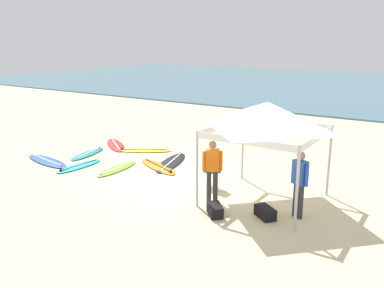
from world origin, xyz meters
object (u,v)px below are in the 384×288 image
surfboard_teal (88,154)px  gear_bag_by_pole (265,212)px  surfboard_blue (47,161)px  person_green (212,166)px  canopy_tent (268,116)px  surfboard_black (171,162)px  surfboard_yellow (144,150)px  surfboard_red (116,145)px  gear_bag_near_tent (215,210)px  surfboard_cyan (79,166)px  person_blue (299,180)px  person_orange (212,167)px  surfboard_lime (117,169)px  surfboard_orange (158,166)px

surfboard_teal → gear_bag_by_pole: gear_bag_by_pole is taller
surfboard_blue → gear_bag_by_pole: gear_bag_by_pole is taller
person_green → gear_bag_by_pole: size_ratio=2.00×
canopy_tent → surfboard_black: bearing=161.1°
surfboard_yellow → surfboard_red: 1.57m
gear_bag_near_tent → surfboard_cyan: bearing=171.4°
surfboard_yellow → gear_bag_near_tent: (5.47, -3.79, 0.10)m
person_blue → surfboard_teal: bearing=172.3°
surfboard_teal → person_orange: (6.44, -1.44, 0.95)m
canopy_tent → person_orange: bearing=-144.5°
surfboard_black → gear_bag_near_tent: 4.71m
surfboard_lime → person_orange: (4.16, -0.66, 0.95)m
person_blue → gear_bag_by_pole: person_blue is taller
surfboard_cyan → surfboard_black: size_ratio=0.73×
surfboard_lime → surfboard_blue: 2.86m
surfboard_red → gear_bag_by_pole: bearing=-21.8°
surfboard_teal → gear_bag_near_tent: 7.32m
gear_bag_near_tent → surfboard_lime: bearing=163.1°
person_orange → canopy_tent: bearing=35.5°
surfboard_lime → surfboard_yellow: (-0.77, 2.36, -0.00)m
person_green → surfboard_orange: bearing=165.6°
person_green → surfboard_cyan: bearing=-170.5°
surfboard_yellow → surfboard_cyan: size_ratio=1.13×
surfboard_lime → person_orange: size_ratio=1.18×
person_green → surfboard_black: bearing=151.9°
surfboard_teal → person_green: 5.92m
surfboard_teal → surfboard_blue: same height
surfboard_lime → surfboard_cyan: size_ratio=1.05×
surfboard_yellow → surfboard_red: bearing=178.8°
canopy_tent → person_orange: (-1.18, -0.84, -1.40)m
surfboard_orange → surfboard_teal: same height
surfboard_yellow → gear_bag_by_pole: gear_bag_by_pole is taller
surfboard_blue → surfboard_black: bearing=31.1°
surfboard_black → gear_bag_by_pole: (4.71, -2.49, 0.10)m
person_green → gear_bag_near_tent: size_ratio=2.00×
canopy_tent → surfboard_blue: size_ratio=1.11×
surfboard_black → person_green: (2.48, -1.32, 0.62)m
surfboard_blue → surfboard_cyan: bearing=7.9°
canopy_tent → surfboard_teal: size_ratio=1.38×
surfboard_lime → gear_bag_by_pole: size_ratio=3.37×
person_orange → gear_bag_by_pole: bearing=-7.2°
surfboard_teal → surfboard_blue: (-0.50, -1.50, -0.00)m
person_blue → person_green: bearing=166.4°
canopy_tent → surfboard_red: canopy_tent is taller
surfboard_cyan → surfboard_orange: size_ratio=0.87×
surfboard_red → person_blue: 9.30m
surfboard_yellow → surfboard_teal: size_ratio=1.07×
surfboard_orange → gear_bag_near_tent: (3.67, -2.38, 0.10)m
surfboard_yellow → surfboard_orange: same height
surfboard_black → surfboard_lime: bearing=-124.6°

